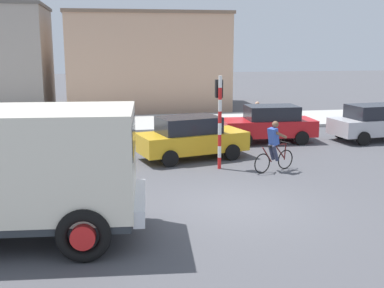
% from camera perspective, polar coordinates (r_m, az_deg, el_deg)
% --- Properties ---
extents(ground_plane, '(120.00, 120.00, 0.00)m').
position_cam_1_polar(ground_plane, '(13.10, 4.95, -7.24)').
color(ground_plane, '#4C4C51').
extents(sidewalk_far, '(80.00, 5.00, 0.16)m').
position_cam_1_polar(sidewalk_far, '(26.19, -2.97, 2.56)').
color(sidewalk_far, '#ADADA8').
rests_on(sidewalk_far, ground).
extents(truck_foreground, '(5.62, 3.19, 2.90)m').
position_cam_1_polar(truck_foreground, '(11.06, -20.23, -2.50)').
color(truck_foreground, silver).
rests_on(truck_foreground, ground).
extents(cyclist, '(1.61, 0.77, 1.72)m').
position_cam_1_polar(cyclist, '(16.51, 9.65, -0.27)').
color(cyclist, black).
rests_on(cyclist, ground).
extents(traffic_light_pole, '(0.24, 0.43, 3.20)m').
position_cam_1_polar(traffic_light_pole, '(16.51, 3.24, 4.13)').
color(traffic_light_pole, red).
rests_on(traffic_light_pole, ground).
extents(car_red_near, '(4.16, 2.21, 1.60)m').
position_cam_1_polar(car_red_near, '(23.08, 20.76, 2.42)').
color(car_red_near, '#B7B7BC').
rests_on(car_red_near, ground).
extents(car_white_mid, '(4.06, 1.99, 1.60)m').
position_cam_1_polar(car_white_mid, '(21.49, 9.05, 2.40)').
color(car_white_mid, red).
rests_on(car_white_mid, ground).
extents(car_far_side, '(4.29, 2.60, 1.60)m').
position_cam_1_polar(car_far_side, '(18.09, -0.09, 0.80)').
color(car_far_side, gold).
rests_on(car_far_side, ground).
extents(pedestrian_near_kerb, '(0.34, 0.22, 1.62)m').
position_cam_1_polar(pedestrian_near_kerb, '(22.77, 7.65, 3.04)').
color(pedestrian_near_kerb, '#2D334C').
rests_on(pedestrian_near_kerb, ground).
extents(building_mid_block, '(10.31, 7.88, 6.22)m').
position_cam_1_polar(building_mid_block, '(33.34, -5.44, 9.73)').
color(building_mid_block, tan).
rests_on(building_mid_block, ground).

